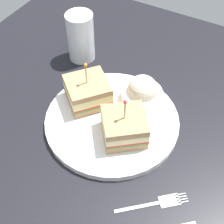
# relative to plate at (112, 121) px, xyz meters

# --- Properties ---
(ground_plane) EXTENTS (0.91, 0.91, 0.02)m
(ground_plane) POSITION_rel_plate_xyz_m (0.00, 0.00, -0.02)
(ground_plane) COLOR black
(plate) EXTENTS (0.28, 0.28, 0.01)m
(plate) POSITION_rel_plate_xyz_m (0.00, 0.00, 0.00)
(plate) COLOR white
(plate) RESTS_ON ground_plane
(sandwich_half_front) EXTENTS (0.11, 0.11, 0.10)m
(sandwich_half_front) POSITION_rel_plate_xyz_m (-0.03, -0.04, 0.03)
(sandwich_half_front) COLOR tan
(sandwich_half_front) RESTS_ON plate
(sandwich_half_back) EXTENTS (0.12, 0.12, 0.10)m
(sandwich_half_back) POSITION_rel_plate_xyz_m (0.02, 0.07, 0.03)
(sandwich_half_back) COLOR tan
(sandwich_half_back) RESTS_ON plate
(coleslaw_bowl) EXTENTS (0.09, 0.09, 0.06)m
(coleslaw_bowl) POSITION_rel_plate_xyz_m (0.08, -0.03, 0.03)
(coleslaw_bowl) COLOR white
(coleslaw_bowl) RESTS_ON plate
(drink_glass) EXTENTS (0.06, 0.06, 0.12)m
(drink_glass) POSITION_rel_plate_xyz_m (0.15, 0.17, 0.05)
(drink_glass) COLOR #B74C33
(drink_glass) RESTS_ON ground_plane
(fork) EXTENTS (0.09, 0.11, 0.00)m
(fork) POSITION_rel_plate_xyz_m (-0.12, -0.16, -0.01)
(fork) COLOR silver
(fork) RESTS_ON ground_plane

